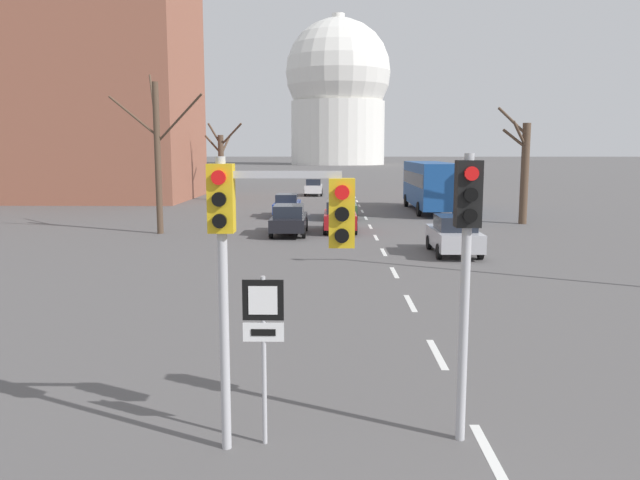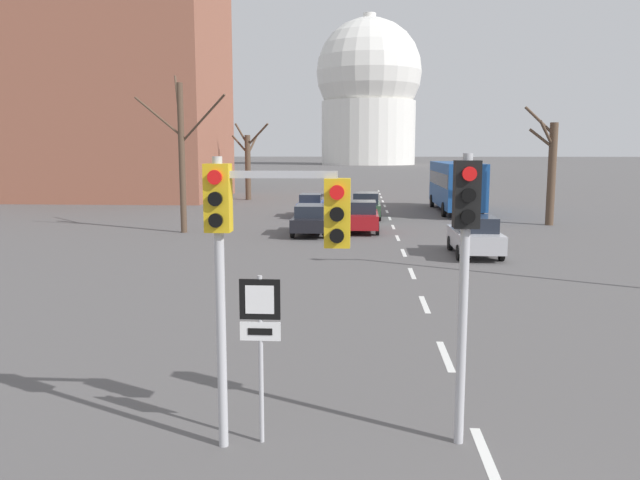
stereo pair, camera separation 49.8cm
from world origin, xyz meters
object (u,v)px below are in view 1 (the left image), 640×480
at_px(sedan_far_left, 289,219).
at_px(traffic_signal_centre_tall, 467,243).
at_px(sedan_near_left, 314,187).
at_px(sedan_far_right, 342,205).
at_px(route_sign_post, 263,331).
at_px(sedan_distant_centre, 287,205).
at_px(sedan_near_right, 340,216).
at_px(city_bus, 430,183).
at_px(traffic_signal_near_left, 265,232).
at_px(sedan_mid_centre, 454,235).

bearing_deg(sedan_far_left, traffic_signal_centre_tall, -79.90).
relative_size(sedan_near_left, sedan_far_right, 0.91).
distance_m(traffic_signal_centre_tall, route_sign_post, 3.23).
bearing_deg(traffic_signal_centre_tall, sedan_distant_centre, 98.58).
height_order(sedan_near_left, sedan_distant_centre, sedan_near_left).
xyz_separation_m(traffic_signal_centre_tall, sedan_near_right, (-1.45, 24.17, -2.19)).
xyz_separation_m(route_sign_post, city_bus, (8.07, 35.61, 0.30)).
xyz_separation_m(traffic_signal_near_left, sedan_mid_centre, (6.12, 17.35, -2.39)).
relative_size(sedan_far_right, city_bus, 0.40).
xyz_separation_m(route_sign_post, sedan_far_right, (1.72, 30.95, -0.91)).
bearing_deg(city_bus, sedan_far_left, -126.61).
height_order(sedan_far_left, sedan_far_right, sedan_far_right).
bearing_deg(traffic_signal_near_left, city_bus, 77.39).
bearing_deg(traffic_signal_centre_tall, city_bus, 81.79).
distance_m(traffic_signal_near_left, traffic_signal_centre_tall, 2.92).
height_order(route_sign_post, sedan_mid_centre, route_sign_post).
xyz_separation_m(traffic_signal_centre_tall, sedan_distant_centre, (-4.79, 31.75, -2.25)).
xyz_separation_m(sedan_far_left, sedan_far_right, (2.87, 7.73, 0.04)).
bearing_deg(sedan_near_right, sedan_far_left, -156.66).
xyz_separation_m(route_sign_post, sedan_near_left, (-0.61, 51.23, -0.94)).
height_order(sedan_far_right, sedan_distant_centre, sedan_far_right).
distance_m(traffic_signal_near_left, sedan_far_right, 31.23).
distance_m(traffic_signal_centre_tall, sedan_far_right, 30.86).
distance_m(route_sign_post, sedan_far_left, 23.26).
bearing_deg(sedan_far_left, sedan_near_left, 88.91).
xyz_separation_m(traffic_signal_near_left, traffic_signal_centre_tall, (2.89, 0.34, -0.19)).
relative_size(traffic_signal_centre_tall, sedan_far_right, 1.00).
distance_m(sedan_mid_centre, sedan_far_left, 9.48).
bearing_deg(city_bus, sedan_near_left, 119.07).
bearing_deg(sedan_far_right, sedan_near_right, -91.88).
bearing_deg(sedan_near_left, sedan_far_right, -83.43).
distance_m(sedan_distant_centre, city_bus, 10.64).
relative_size(sedan_near_right, city_bus, 0.37).
distance_m(sedan_far_right, city_bus, 7.97).
relative_size(traffic_signal_centre_tall, sedan_near_left, 1.10).
height_order(traffic_signal_centre_tall, sedan_far_right, traffic_signal_centre_tall).
xyz_separation_m(route_sign_post, sedan_far_left, (-1.15, 23.21, -0.94)).
bearing_deg(city_bus, traffic_signal_centre_tall, -98.21).
height_order(sedan_mid_centre, sedan_far_right, sedan_far_right).
distance_m(sedan_mid_centre, city_bus, 18.55).
xyz_separation_m(traffic_signal_centre_tall, sedan_mid_centre, (3.23, 17.01, -2.20)).
relative_size(route_sign_post, sedan_far_right, 0.59).
relative_size(traffic_signal_centre_tall, city_bus, 0.40).
xyz_separation_m(sedan_near_right, sedan_mid_centre, (4.68, -7.16, -0.00)).
bearing_deg(route_sign_post, sedan_mid_centre, 70.22).
height_order(sedan_near_right, sedan_far_right, sedan_far_right).
xyz_separation_m(sedan_far_left, city_bus, (9.21, 12.40, 1.25)).
relative_size(sedan_near_left, sedan_near_right, 0.98).
bearing_deg(sedan_far_right, traffic_signal_centre_tall, -87.70).
height_order(traffic_signal_near_left, route_sign_post, traffic_signal_near_left).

